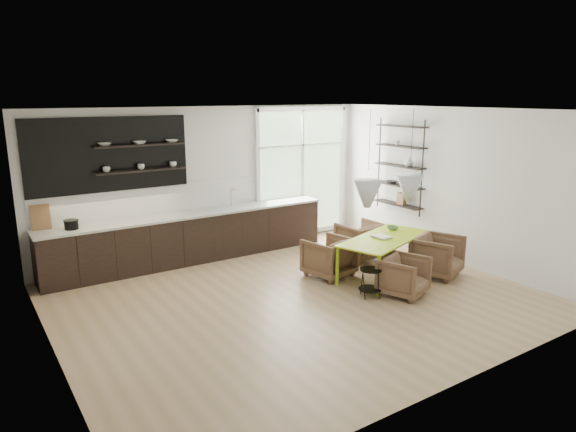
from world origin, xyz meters
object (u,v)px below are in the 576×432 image
(armchair_back_left, at_px, (329,257))
(armchair_back_right, at_px, (361,240))
(dining_table, at_px, (384,240))
(wire_stool, at_px, (370,279))
(armchair_front_left, at_px, (404,276))
(armchair_front_right, at_px, (437,256))

(armchair_back_left, bearing_deg, armchair_back_right, -169.07)
(dining_table, height_order, wire_stool, dining_table)
(dining_table, relative_size, armchair_front_left, 2.98)
(armchair_back_left, xyz_separation_m, wire_stool, (-0.05, -1.12, -0.05))
(wire_stool, bearing_deg, dining_table, 34.91)
(armchair_back_right, xyz_separation_m, armchair_front_right, (0.47, -1.48, -0.00))
(armchair_front_right, relative_size, wire_stool, 1.71)
(dining_table, relative_size, armchair_back_left, 2.72)
(armchair_front_left, bearing_deg, armchair_front_right, -5.06)
(armchair_front_left, bearing_deg, armchair_back_right, 48.50)
(wire_stool, bearing_deg, armchair_front_left, -25.78)
(dining_table, bearing_deg, armchair_front_right, -51.43)
(armchair_back_right, xyz_separation_m, wire_stool, (-1.18, -1.57, -0.06))
(wire_stool, bearing_deg, armchair_back_left, 87.59)
(armchair_front_left, bearing_deg, wire_stool, 133.63)
(dining_table, height_order, armchair_back_left, same)
(wire_stool, bearing_deg, armchair_back_right, 52.99)
(armchair_front_right, bearing_deg, armchair_front_left, 174.34)
(armchair_back_right, distance_m, armchair_front_right, 1.55)
(dining_table, bearing_deg, armchair_front_left, -132.17)
(dining_table, xyz_separation_m, armchair_back_right, (0.32, 0.96, -0.29))
(armchair_back_left, relative_size, armchair_front_right, 0.96)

